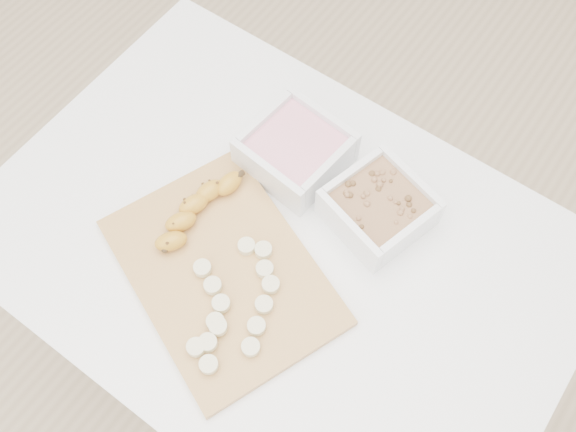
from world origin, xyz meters
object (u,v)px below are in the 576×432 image
Objects in this scene: table at (278,267)px; cutting_board at (222,272)px; bowl_yogurt at (296,150)px; bowl_granola at (379,208)px; banana at (196,211)px.

cutting_board reaches higher than table.
bowl_yogurt is 0.94× the size of bowl_granola.
bowl_yogurt is 0.95× the size of banana.
bowl_granola is 0.31m from banana.
bowl_yogurt is 0.18m from bowl_granola.
bowl_yogurt is at bearing 96.38° from cutting_board.
table is at bearing 65.30° from cutting_board.
banana is (-0.10, 0.05, 0.02)m from cutting_board.
table is 5.63× the size of bowl_yogurt.
bowl_yogurt is at bearing 176.39° from bowl_granola.
banana is at bearing 150.73° from cutting_board.
cutting_board is at bearing -13.71° from banana.
table is 2.59× the size of cutting_board.
table is 0.22m from bowl_yogurt.
table is 0.19m from banana.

